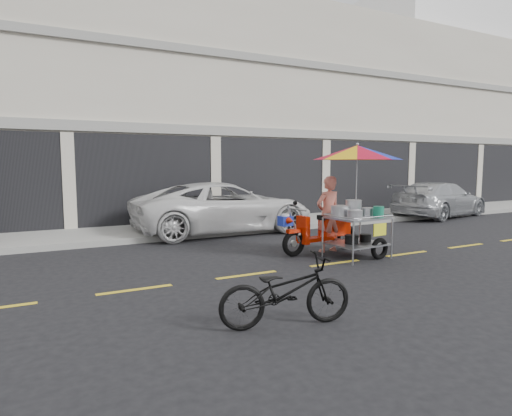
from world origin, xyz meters
name	(u,v)px	position (x,y,z in m)	size (l,w,h in m)	color
ground	(335,263)	(0.00, 0.00, 0.00)	(90.00, 90.00, 0.00)	black
sidewalk	(227,225)	(0.00, 5.50, 0.07)	(45.00, 3.00, 0.15)	gray
shophouse_block	(239,113)	(2.82, 10.59, 4.24)	(36.00, 8.11, 10.40)	beige
centerline	(335,263)	(0.00, 0.00, 0.00)	(42.00, 0.10, 0.01)	gold
white_pickup	(224,207)	(-0.46, 4.70, 0.74)	(2.45, 5.31, 1.48)	silver
silver_pickup	(439,199)	(8.24, 4.32, 0.66)	(1.86, 4.57, 1.33)	#B6B9BE
near_bicycle	(286,291)	(-2.64, -2.42, 0.45)	(0.59, 1.70, 0.89)	black
food_vendor_rig	(346,185)	(0.68, 0.55, 1.55)	(2.56, 2.03, 2.47)	black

